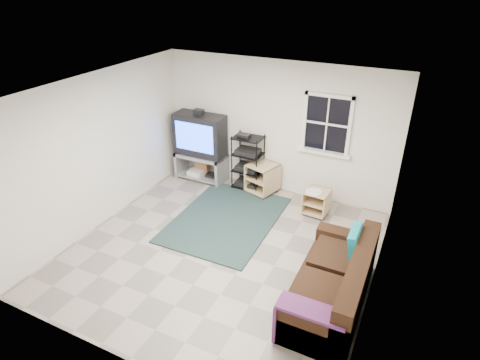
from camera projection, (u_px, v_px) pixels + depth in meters
The scene contains 8 objects.
room at pixel (326, 128), 7.21m from camera, with size 4.60×4.62×4.60m.
tv_unit at pixel (200, 142), 8.27m from camera, with size 1.05×0.53×1.54m.
av_rack at pixel (248, 166), 8.07m from camera, with size 0.58×0.42×1.15m.
side_table_left at pixel (264, 177), 8.01m from camera, with size 0.65×0.65×0.61m.
side_table_right at pixel (317, 200), 7.32m from camera, with size 0.46×0.46×0.49m.
sofa at pixel (334, 285), 5.30m from camera, with size 0.87×1.97×0.90m.
shag_rug at pixel (226, 219), 7.24m from camera, with size 1.69×2.33×0.03m, color black.
paper_bag at pixel (203, 166), 8.70m from camera, with size 0.30×0.19×0.42m, color #A26D48.
Camera 1 is at (2.51, -4.54, 4.03)m, focal length 30.00 mm.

